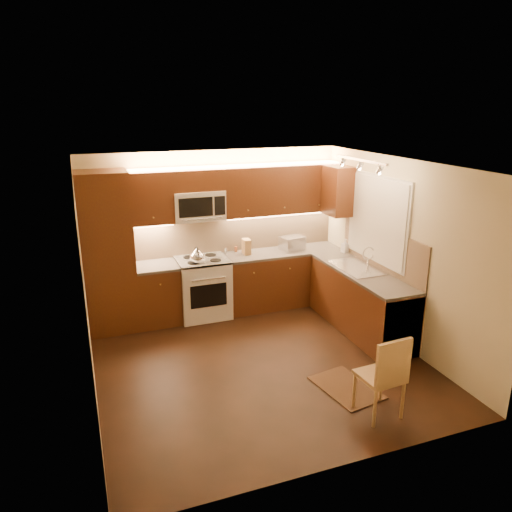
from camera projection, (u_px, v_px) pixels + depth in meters
name	position (u px, v px, depth m)	size (l,w,h in m)	color
floor	(260.00, 363.00, 6.26)	(4.00, 4.00, 0.01)	black
ceiling	(260.00, 165.00, 5.51)	(4.00, 4.00, 0.01)	beige
wall_back	(215.00, 231.00, 7.67)	(4.00, 0.01, 2.50)	beige
wall_front	(345.00, 343.00, 4.09)	(4.00, 0.01, 2.50)	beige
wall_left	(85.00, 291.00, 5.22)	(0.01, 4.00, 2.50)	beige
wall_right	(400.00, 253.00, 6.55)	(0.01, 4.00, 2.50)	beige
pantry	(108.00, 253.00, 6.89)	(0.70, 0.60, 2.30)	#461C0F
base_cab_back_left	(158.00, 295.00, 7.32)	(0.62, 0.60, 0.86)	#461C0F
counter_back_left	(156.00, 266.00, 7.19)	(0.62, 0.60, 0.04)	#3C3937
base_cab_back_right	(283.00, 278.00, 8.00)	(1.92, 0.60, 0.86)	#461C0F
counter_back_right	(283.00, 252.00, 7.86)	(1.92, 0.60, 0.04)	#3C3937
base_cab_right	(360.00, 302.00, 7.05)	(0.60, 2.00, 0.86)	#461C0F
counter_right	(362.00, 273.00, 6.92)	(0.60, 2.00, 0.04)	#3C3937
dishwasher	(389.00, 321.00, 6.43)	(0.58, 0.60, 0.84)	silver
backsplash_back	(236.00, 232.00, 7.80)	(3.30, 0.02, 0.60)	tan
backsplash_right	(382.00, 249.00, 6.92)	(0.02, 2.00, 0.60)	tan
upper_cab_back_left	(150.00, 198.00, 7.00)	(0.62, 0.35, 0.75)	#461C0F
upper_cab_back_right	(281.00, 189.00, 7.67)	(1.92, 0.35, 0.75)	#461C0F
upper_cab_bridge	(197.00, 180.00, 7.16)	(0.76, 0.35, 0.31)	#461C0F
upper_cab_right_corner	(339.00, 191.00, 7.55)	(0.35, 0.50, 0.75)	#461C0F
stove	(203.00, 288.00, 7.52)	(0.76, 0.65, 0.92)	silver
microwave	(198.00, 205.00, 7.26)	(0.76, 0.38, 0.44)	silver
window_frame	(377.00, 219.00, 6.93)	(0.03, 1.44, 1.24)	silver
window_blinds	(376.00, 219.00, 6.92)	(0.02, 1.36, 1.16)	silver
sink	(357.00, 263.00, 7.02)	(0.52, 0.86, 0.15)	silver
faucet	(368.00, 257.00, 7.06)	(0.20, 0.04, 0.30)	silver
track_light_bar	(360.00, 160.00, 6.39)	(0.04, 1.20, 0.03)	silver
kettle	(197.00, 255.00, 7.16)	(0.22, 0.22, 0.25)	silver
toaster_oven	(292.00, 243.00, 7.90)	(0.36, 0.27, 0.21)	silver
knife_block	(247.00, 247.00, 7.67)	(0.11, 0.17, 0.24)	#AB884D
spice_jar_a	(226.00, 251.00, 7.71)	(0.04, 0.04, 0.09)	silver
spice_jar_b	(236.00, 249.00, 7.80)	(0.05, 0.05, 0.09)	brown
spice_jar_c	(247.00, 248.00, 7.86)	(0.04, 0.04, 0.09)	silver
spice_jar_d	(244.00, 250.00, 7.75)	(0.04, 0.04, 0.10)	olive
soap_bottle	(345.00, 246.00, 7.76)	(0.10, 0.10, 0.22)	silver
rug	(346.00, 388.00, 5.69)	(0.54, 0.81, 0.01)	black
dining_chair	(380.00, 374.00, 5.11)	(0.41, 0.41, 0.94)	#AB884D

